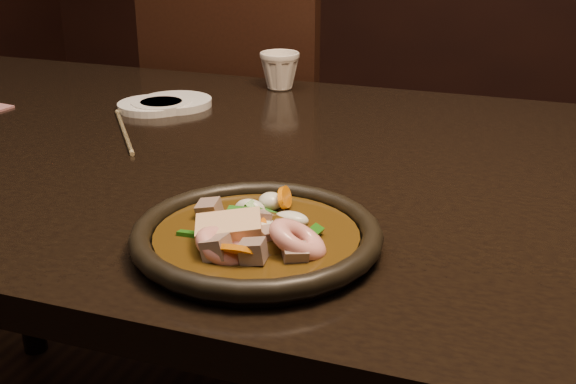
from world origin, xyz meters
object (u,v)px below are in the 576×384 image
(table, at_px, (217,197))
(tea_cup, at_px, (280,69))
(chair, at_px, (253,156))
(plate, at_px, (257,237))

(table, distance_m, tea_cup, 0.39)
(table, height_order, chair, chair)
(plate, height_order, tea_cup, tea_cup)
(table, bearing_deg, tea_cup, 95.79)
(table, xyz_separation_m, tea_cup, (-0.04, 0.37, 0.11))
(table, relative_size, tea_cup, 21.00)
(table, bearing_deg, chair, 107.93)
(chair, height_order, plate, chair)
(table, distance_m, plate, 0.35)
(table, xyz_separation_m, chair, (-0.20, 0.63, -0.16))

